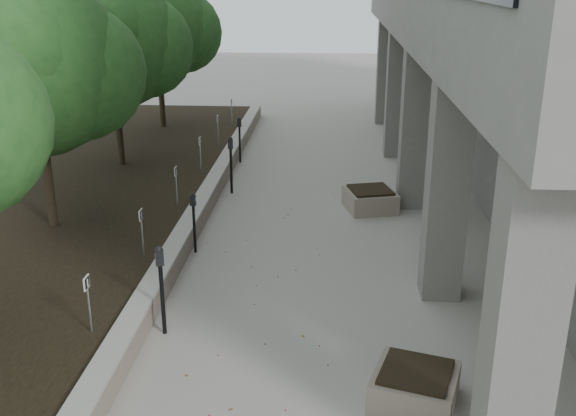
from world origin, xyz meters
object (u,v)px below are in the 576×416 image
(parking_meter_3, at_px, (194,223))
(planter_back, at_px, (370,199))
(crabapple_tree_3, at_px, (39,103))
(crabapple_tree_5, at_px, (159,50))
(parking_meter_4, at_px, (231,165))
(parking_meter_2, at_px, (162,291))
(planter_front, at_px, (415,386))
(crabapple_tree_4, at_px, (114,70))
(parking_meter_5, at_px, (240,140))

(parking_meter_3, bearing_deg, planter_back, 47.63)
(crabapple_tree_3, relative_size, crabapple_tree_5, 1.00)
(crabapple_tree_5, xyz_separation_m, parking_meter_4, (3.44, -6.32, -2.33))
(parking_meter_2, distance_m, planter_front, 4.31)
(parking_meter_2, relative_size, parking_meter_3, 1.17)
(parking_meter_3, height_order, planter_back, parking_meter_3)
(parking_meter_4, bearing_deg, planter_front, -72.68)
(crabapple_tree_5, xyz_separation_m, parking_meter_3, (3.25, -10.39, -2.44))
(crabapple_tree_3, height_order, crabapple_tree_4, same)
(crabapple_tree_3, distance_m, crabapple_tree_5, 10.00)
(planter_back, bearing_deg, crabapple_tree_5, 134.07)
(crabapple_tree_4, bearing_deg, planter_front, -54.73)
(parking_meter_4, relative_size, planter_back, 1.34)
(crabapple_tree_3, xyz_separation_m, parking_meter_4, (3.44, 3.68, -2.33))
(parking_meter_2, bearing_deg, crabapple_tree_5, 88.61)
(crabapple_tree_3, distance_m, planter_back, 8.12)
(crabapple_tree_4, bearing_deg, parking_meter_2, -68.80)
(crabapple_tree_5, relative_size, planter_front, 4.87)
(crabapple_tree_4, xyz_separation_m, parking_meter_3, (3.25, -5.39, -2.44))
(crabapple_tree_3, height_order, parking_meter_3, crabapple_tree_3)
(parking_meter_5, relative_size, planter_front, 1.30)
(parking_meter_4, relative_size, planter_front, 1.42)
(parking_meter_4, bearing_deg, parking_meter_3, -98.70)
(parking_meter_5, bearing_deg, parking_meter_4, -83.53)
(parking_meter_5, bearing_deg, crabapple_tree_5, 138.39)
(parking_meter_2, relative_size, parking_meter_4, 1.00)
(parking_meter_3, bearing_deg, crabapple_tree_4, 130.97)
(crabapple_tree_5, relative_size, parking_meter_2, 3.45)
(crabapple_tree_3, distance_m, parking_meter_4, 5.55)
(crabapple_tree_3, height_order, planter_back, crabapple_tree_3)
(planter_back, bearing_deg, crabapple_tree_4, 161.58)
(parking_meter_3, distance_m, planter_back, 4.94)
(parking_meter_2, height_order, parking_meter_4, parking_meter_4)
(planter_front, bearing_deg, crabapple_tree_3, 143.67)
(crabapple_tree_4, xyz_separation_m, planter_back, (7.14, -2.38, -2.85))
(crabapple_tree_4, height_order, parking_meter_2, crabapple_tree_4)
(parking_meter_4, bearing_deg, crabapple_tree_4, 152.99)
(crabapple_tree_5, bearing_deg, crabapple_tree_4, -90.00)
(parking_meter_3, relative_size, parking_meter_5, 0.93)
(crabapple_tree_3, relative_size, crabapple_tree_4, 1.00)
(parking_meter_5, height_order, planter_back, parking_meter_5)
(parking_meter_3, xyz_separation_m, planter_back, (3.89, 3.01, -0.40))
(crabapple_tree_3, distance_m, parking_meter_3, 4.09)
(crabapple_tree_5, distance_m, parking_meter_4, 7.56)
(planter_back, bearing_deg, parking_meter_2, -120.20)
(crabapple_tree_5, height_order, parking_meter_3, crabapple_tree_5)
(crabapple_tree_4, height_order, parking_meter_5, crabapple_tree_4)
(crabapple_tree_3, xyz_separation_m, planter_front, (7.37, -5.42, -2.86))
(parking_meter_2, bearing_deg, planter_back, 44.52)
(crabapple_tree_4, distance_m, planter_back, 8.05)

